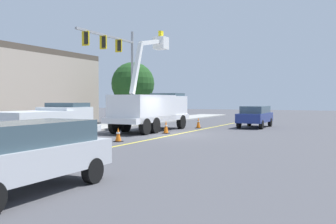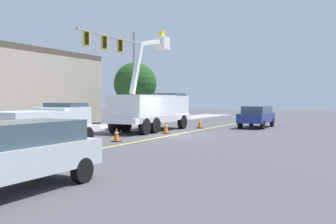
{
  "view_description": "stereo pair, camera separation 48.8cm",
  "coord_description": "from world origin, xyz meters",
  "px_view_note": "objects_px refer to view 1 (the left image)",
  "views": [
    {
      "loc": [
        -21.75,
        -10.83,
        2.24
      ],
      "look_at": [
        0.92,
        0.82,
        1.4
      ],
      "focal_mm": 41.84,
      "sensor_mm": 36.0,
      "label": 1
    },
    {
      "loc": [
        -21.52,
        -11.27,
        2.24
      ],
      "look_at": [
        0.92,
        0.82,
        1.4
      ],
      "focal_mm": 41.84,
      "sensor_mm": 36.0,
      "label": 2
    }
  ],
  "objects_px": {
    "traffic_cone_trailing": "(198,123)",
    "trailing_sedan": "(23,152)",
    "utility_bucket_truck": "(151,108)",
    "service_pickup_truck": "(47,123)",
    "traffic_cone_mid_rear": "(166,127)",
    "traffic_cone_mid_front": "(118,135)",
    "traffic_signal_mast": "(117,57)",
    "passing_minivan": "(255,115)",
    "traffic_cone_leading": "(32,147)"
  },
  "relations": [
    {
      "from": "passing_minivan",
      "to": "trailing_sedan",
      "type": "xyz_separation_m",
      "value": [
        -23.97,
        -0.67,
        0.0
      ]
    },
    {
      "from": "utility_bucket_truck",
      "to": "service_pickup_truck",
      "type": "bearing_deg",
      "value": -178.39
    },
    {
      "from": "trailing_sedan",
      "to": "traffic_cone_mid_rear",
      "type": "distance_m",
      "value": 16.51
    },
    {
      "from": "utility_bucket_truck",
      "to": "passing_minivan",
      "type": "height_order",
      "value": "utility_bucket_truck"
    },
    {
      "from": "passing_minivan",
      "to": "service_pickup_truck",
      "type": "bearing_deg",
      "value": 162.55
    },
    {
      "from": "traffic_cone_mid_front",
      "to": "passing_minivan",
      "type": "bearing_deg",
      "value": -15.15
    },
    {
      "from": "trailing_sedan",
      "to": "service_pickup_truck",
      "type": "bearing_deg",
      "value": 41.03
    },
    {
      "from": "service_pickup_truck",
      "to": "traffic_cone_leading",
      "type": "distance_m",
      "value": 3.4
    },
    {
      "from": "passing_minivan",
      "to": "traffic_signal_mast",
      "type": "height_order",
      "value": "traffic_signal_mast"
    },
    {
      "from": "traffic_cone_leading",
      "to": "traffic_cone_mid_front",
      "type": "bearing_deg",
      "value": 2.24
    },
    {
      "from": "trailing_sedan",
      "to": "traffic_cone_mid_front",
      "type": "xyz_separation_m",
      "value": [
        10.33,
        4.36,
        -0.6
      ]
    },
    {
      "from": "traffic_cone_trailing",
      "to": "traffic_signal_mast",
      "type": "xyz_separation_m",
      "value": [
        -2.32,
        5.94,
        5.12
      ]
    },
    {
      "from": "traffic_cone_leading",
      "to": "traffic_cone_mid_front",
      "type": "height_order",
      "value": "traffic_cone_leading"
    },
    {
      "from": "service_pickup_truck",
      "to": "traffic_cone_mid_rear",
      "type": "relative_size",
      "value": 6.77
    },
    {
      "from": "passing_minivan",
      "to": "traffic_cone_trailing",
      "type": "height_order",
      "value": "passing_minivan"
    },
    {
      "from": "traffic_cone_trailing",
      "to": "traffic_cone_mid_front",
      "type": "bearing_deg",
      "value": 179.91
    },
    {
      "from": "passing_minivan",
      "to": "traffic_cone_mid_front",
      "type": "xyz_separation_m",
      "value": [
        -13.64,
        3.69,
        -0.6
      ]
    },
    {
      "from": "trailing_sedan",
      "to": "traffic_cone_mid_rear",
      "type": "xyz_separation_m",
      "value": [
        15.9,
        4.44,
        -0.56
      ]
    },
    {
      "from": "traffic_cone_trailing",
      "to": "trailing_sedan",
      "type": "bearing_deg",
      "value": -168.38
    },
    {
      "from": "traffic_cone_mid_front",
      "to": "traffic_signal_mast",
      "type": "height_order",
      "value": "traffic_signal_mast"
    },
    {
      "from": "traffic_cone_leading",
      "to": "traffic_cone_mid_rear",
      "type": "distance_m",
      "value": 11.7
    },
    {
      "from": "utility_bucket_truck",
      "to": "trailing_sedan",
      "type": "bearing_deg",
      "value": -159.94
    },
    {
      "from": "traffic_cone_trailing",
      "to": "traffic_signal_mast",
      "type": "height_order",
      "value": "traffic_signal_mast"
    },
    {
      "from": "utility_bucket_truck",
      "to": "traffic_cone_trailing",
      "type": "relative_size",
      "value": 9.88
    },
    {
      "from": "passing_minivan",
      "to": "traffic_signal_mast",
      "type": "xyz_separation_m",
      "value": [
        -5.15,
        9.62,
        4.56
      ]
    },
    {
      "from": "service_pickup_truck",
      "to": "traffic_cone_trailing",
      "type": "bearing_deg",
      "value": -6.73
    },
    {
      "from": "utility_bucket_truck",
      "to": "service_pickup_truck",
      "type": "xyz_separation_m",
      "value": [
        -10.38,
        -0.29,
        -0.51
      ]
    },
    {
      "from": "trailing_sedan",
      "to": "traffic_cone_mid_front",
      "type": "distance_m",
      "value": 11.23
    },
    {
      "from": "traffic_cone_mid_front",
      "to": "traffic_cone_mid_rear",
      "type": "xyz_separation_m",
      "value": [
        5.57,
        0.07,
        0.04
      ]
    },
    {
      "from": "passing_minivan",
      "to": "traffic_cone_mid_rear",
      "type": "bearing_deg",
      "value": 154.99
    },
    {
      "from": "service_pickup_truck",
      "to": "traffic_signal_mast",
      "type": "height_order",
      "value": "traffic_signal_mast"
    },
    {
      "from": "traffic_signal_mast",
      "to": "traffic_cone_trailing",
      "type": "bearing_deg",
      "value": -68.66
    },
    {
      "from": "utility_bucket_truck",
      "to": "service_pickup_truck",
      "type": "relative_size",
      "value": 1.46
    },
    {
      "from": "traffic_cone_leading",
      "to": "traffic_cone_trailing",
      "type": "relative_size",
      "value": 1.01
    },
    {
      "from": "service_pickup_truck",
      "to": "passing_minivan",
      "type": "relative_size",
      "value": 1.17
    },
    {
      "from": "trailing_sedan",
      "to": "traffic_cone_trailing",
      "type": "xyz_separation_m",
      "value": [
        21.14,
        4.35,
        -0.56
      ]
    },
    {
      "from": "traffic_cone_mid_front",
      "to": "traffic_signal_mast",
      "type": "xyz_separation_m",
      "value": [
        8.49,
        5.92,
        5.16
      ]
    },
    {
      "from": "traffic_cone_leading",
      "to": "traffic_signal_mast",
      "type": "relative_size",
      "value": 0.11
    },
    {
      "from": "service_pickup_truck",
      "to": "trailing_sedan",
      "type": "bearing_deg",
      "value": -138.97
    },
    {
      "from": "utility_bucket_truck",
      "to": "traffic_signal_mast",
      "type": "height_order",
      "value": "traffic_signal_mast"
    },
    {
      "from": "traffic_signal_mast",
      "to": "passing_minivan",
      "type": "bearing_deg",
      "value": -61.83
    },
    {
      "from": "passing_minivan",
      "to": "traffic_signal_mast",
      "type": "bearing_deg",
      "value": 118.17
    },
    {
      "from": "service_pickup_truck",
      "to": "trailing_sedan",
      "type": "distance_m",
      "value": 9.18
    },
    {
      "from": "traffic_cone_leading",
      "to": "service_pickup_truck",
      "type": "bearing_deg",
      "value": 34.9
    },
    {
      "from": "traffic_cone_mid_rear",
      "to": "trailing_sedan",
      "type": "bearing_deg",
      "value": -164.41
    },
    {
      "from": "utility_bucket_truck",
      "to": "passing_minivan",
      "type": "bearing_deg",
      "value": -40.26
    },
    {
      "from": "utility_bucket_truck",
      "to": "traffic_signal_mast",
      "type": "distance_m",
      "value": 5.77
    },
    {
      "from": "service_pickup_truck",
      "to": "utility_bucket_truck",
      "type": "bearing_deg",
      "value": 1.61
    },
    {
      "from": "utility_bucket_truck",
      "to": "traffic_cone_mid_rear",
      "type": "xyz_separation_m",
      "value": [
        -1.4,
        -1.88,
        -1.21
      ]
    },
    {
      "from": "trailing_sedan",
      "to": "traffic_cone_trailing",
      "type": "height_order",
      "value": "trailing_sedan"
    }
  ]
}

